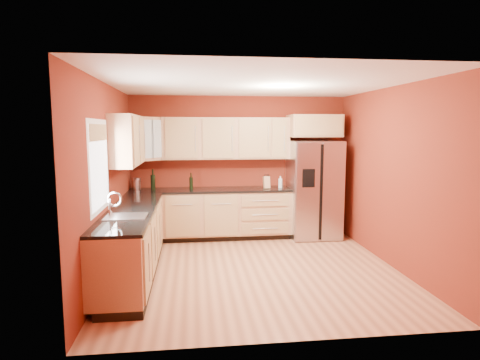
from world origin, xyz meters
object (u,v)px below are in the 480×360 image
Objects in this scene: knife_block at (267,183)px; refrigerator at (314,189)px; wine_bottle_a at (153,180)px; soap_dispenser at (280,182)px; canister_left at (137,185)px.

refrigerator is at bearing -4.08° from knife_block.
refrigerator is 8.15× the size of knife_block.
soap_dispenser is (2.30, 0.01, -0.08)m from wine_bottle_a.
wine_bottle_a reaches higher than soap_dispenser.
canister_left is 2.58m from soap_dispenser.
refrigerator is at bearing -1.25° from canister_left.
knife_block is at bearing -1.57° from canister_left.
knife_block is 0.28m from soap_dispenser.
canister_left is 2.32m from knife_block.
refrigerator is 9.36× the size of canister_left.
wine_bottle_a is 1.75× the size of soap_dispenser.
soap_dispenser is (0.27, 0.06, -0.00)m from knife_block.
wine_bottle_a is 1.70× the size of knife_block.
canister_left is 0.30m from wine_bottle_a.
soap_dispenser is at bearing -0.00° from canister_left.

